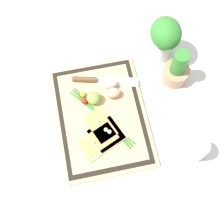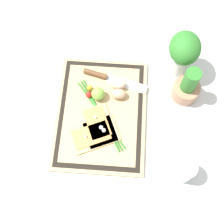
{
  "view_description": "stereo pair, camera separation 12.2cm",
  "coord_description": "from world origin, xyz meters",
  "views": [
    {
      "loc": [
        0.44,
        -0.05,
        1.17
      ],
      "look_at": [
        0.0,
        0.04,
        0.03
      ],
      "focal_mm": 50.0,
      "sensor_mm": 36.0,
      "label": 1
    },
    {
      "loc": [
        0.45,
        0.08,
        1.17
      ],
      "look_at": [
        0.0,
        0.04,
        0.03
      ],
      "focal_mm": 50.0,
      "sensor_mm": 36.0,
      "label": 2
    }
  ],
  "objects": [
    {
      "name": "ground_plane",
      "position": [
        0.0,
        0.0,
        0.0
      ],
      "size": [
        6.0,
        6.0,
        0.0
      ],
      "primitive_type": "plane",
      "color": "silver"
    },
    {
      "name": "cutting_board",
      "position": [
        0.0,
        0.0,
        0.01
      ],
      "size": [
        0.49,
        0.36,
        0.02
      ],
      "color": "tan",
      "rests_on": "ground_plane"
    },
    {
      "name": "pizza_slice_near",
      "position": [
        0.09,
        -0.02,
        0.02
      ],
      "size": [
        0.18,
        0.21,
        0.02
      ],
      "color": "tan",
      "rests_on": "cutting_board"
    },
    {
      "name": "pizza_slice_far",
      "position": [
        0.05,
        -0.01,
        0.02
      ],
      "size": [
        0.2,
        0.17,
        0.02
      ],
      "color": "tan",
      "rests_on": "cutting_board"
    },
    {
      "name": "knife",
      "position": [
        -0.16,
        0.0,
        0.03
      ],
      "size": [
        0.1,
        0.27,
        0.02
      ],
      "color": "silver",
      "rests_on": "cutting_board"
    },
    {
      "name": "egg_brown",
      "position": [
        -0.08,
        0.07,
        0.04
      ],
      "size": [
        0.04,
        0.06,
        0.04
      ],
      "primitive_type": "ellipsoid",
      "color": "tan",
      "rests_on": "cutting_board"
    },
    {
      "name": "egg_pink",
      "position": [
        -0.12,
        0.06,
        0.04
      ],
      "size": [
        0.04,
        0.06,
        0.04
      ],
      "primitive_type": "ellipsoid",
      "color": "beige",
      "rests_on": "cutting_board"
    },
    {
      "name": "lime",
      "position": [
        -0.07,
        -0.02,
        0.04
      ],
      "size": [
        0.05,
        0.05,
        0.05
      ],
      "primitive_type": "sphere",
      "color": "#7FB742",
      "rests_on": "cutting_board"
    },
    {
      "name": "cherry_tomato_red",
      "position": [
        -0.07,
        -0.05,
        0.03
      ],
      "size": [
        0.03,
        0.03,
        0.03
      ],
      "primitive_type": "sphere",
      "color": "red",
      "rests_on": "cutting_board"
    },
    {
      "name": "cherry_tomato_yellow",
      "position": [
        -0.1,
        -0.05,
        0.03
      ],
      "size": [
        0.02,
        0.02,
        0.02
      ],
      "primitive_type": "sphere",
      "color": "gold",
      "rests_on": "cutting_board"
    },
    {
      "name": "scallion_bunch",
      "position": [
        0.01,
        0.0,
        0.02
      ],
      "size": [
        0.3,
        0.21,
        0.01
      ],
      "color": "#2D7528",
      "rests_on": "cutting_board"
    },
    {
      "name": "herb_pot",
      "position": [
        -0.11,
        0.33,
        0.06
      ],
      "size": [
        0.11,
        0.11,
        0.18
      ],
      "color": "#AD7A5B",
      "rests_on": "ground_plane"
    },
    {
      "name": "sauce_jar",
      "position": [
        0.21,
        0.32,
        0.04
      ],
      "size": [
        0.08,
        0.08,
        0.1
      ],
      "color": "silver",
      "rests_on": "ground_plane"
    },
    {
      "name": "herb_glass",
      "position": [
        -0.23,
        0.31,
        0.13
      ],
      "size": [
        0.14,
        0.12,
        0.22
      ],
      "color": "silver",
      "rests_on": "ground_plane"
    }
  ]
}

